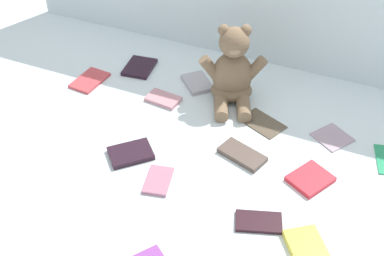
{
  "coord_description": "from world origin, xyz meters",
  "views": [
    {
      "loc": [
        0.44,
        -1.1,
        1.03
      ],
      "look_at": [
        0.0,
        -0.1,
        0.1
      ],
      "focal_mm": 46.72,
      "sensor_mm": 36.0,
      "label": 1
    }
  ],
  "objects_px": {
    "book_case_11": "(131,153)",
    "book_case_6": "(259,222)",
    "book_case_5": "(242,155)",
    "book_case_13": "(163,99)",
    "book_case_0": "(310,179)",
    "book_case_2": "(158,180)",
    "book_case_3": "(332,137)",
    "book_case_12": "(90,80)",
    "book_case_4": "(307,248)",
    "teddy_bear": "(232,74)",
    "book_case_9": "(197,83)",
    "book_case_1": "(263,123)",
    "book_case_7": "(140,67)"
  },
  "relations": [
    {
      "from": "book_case_11",
      "to": "book_case_1",
      "type": "bearing_deg",
      "value": 89.07
    },
    {
      "from": "book_case_4",
      "to": "book_case_5",
      "type": "relative_size",
      "value": 0.83
    },
    {
      "from": "book_case_2",
      "to": "book_case_6",
      "type": "xyz_separation_m",
      "value": [
        0.3,
        -0.03,
        -0.0
      ]
    },
    {
      "from": "book_case_3",
      "to": "book_case_6",
      "type": "height_order",
      "value": "same"
    },
    {
      "from": "book_case_0",
      "to": "book_case_12",
      "type": "bearing_deg",
      "value": 17.49
    },
    {
      "from": "book_case_4",
      "to": "book_case_13",
      "type": "distance_m",
      "value": 0.72
    },
    {
      "from": "book_case_11",
      "to": "book_case_6",
      "type": "bearing_deg",
      "value": 33.55
    },
    {
      "from": "book_case_0",
      "to": "book_case_9",
      "type": "xyz_separation_m",
      "value": [
        -0.48,
        0.3,
        0.0
      ]
    },
    {
      "from": "book_case_5",
      "to": "book_case_9",
      "type": "distance_m",
      "value": 0.39
    },
    {
      "from": "book_case_0",
      "to": "book_case_2",
      "type": "xyz_separation_m",
      "value": [
        -0.39,
        -0.18,
        -0.0
      ]
    },
    {
      "from": "book_case_0",
      "to": "book_case_5",
      "type": "xyz_separation_m",
      "value": [
        -0.21,
        0.02,
        0.0
      ]
    },
    {
      "from": "book_case_4",
      "to": "book_case_11",
      "type": "bearing_deg",
      "value": 131.64
    },
    {
      "from": "book_case_0",
      "to": "book_case_3",
      "type": "height_order",
      "value": "book_case_0"
    },
    {
      "from": "teddy_bear",
      "to": "book_case_9",
      "type": "height_order",
      "value": "teddy_bear"
    },
    {
      "from": "book_case_9",
      "to": "book_case_11",
      "type": "height_order",
      "value": "book_case_11"
    },
    {
      "from": "book_case_0",
      "to": "book_case_4",
      "type": "height_order",
      "value": "book_case_4"
    },
    {
      "from": "book_case_0",
      "to": "book_case_6",
      "type": "distance_m",
      "value": 0.22
    },
    {
      "from": "book_case_4",
      "to": "book_case_7",
      "type": "height_order",
      "value": "book_case_4"
    },
    {
      "from": "book_case_2",
      "to": "book_case_12",
      "type": "height_order",
      "value": "same"
    },
    {
      "from": "teddy_bear",
      "to": "book_case_4",
      "type": "xyz_separation_m",
      "value": [
        0.39,
        -0.51,
        -0.09
      ]
    },
    {
      "from": "book_case_1",
      "to": "book_case_4",
      "type": "bearing_deg",
      "value": -126.5
    },
    {
      "from": "book_case_3",
      "to": "book_case_9",
      "type": "height_order",
      "value": "book_case_9"
    },
    {
      "from": "teddy_bear",
      "to": "book_case_4",
      "type": "relative_size",
      "value": 2.36
    },
    {
      "from": "book_case_1",
      "to": "book_case_6",
      "type": "relative_size",
      "value": 1.14
    },
    {
      "from": "book_case_0",
      "to": "book_case_6",
      "type": "height_order",
      "value": "book_case_0"
    },
    {
      "from": "book_case_12",
      "to": "book_case_4",
      "type": "bearing_deg",
      "value": -19.6
    },
    {
      "from": "book_case_0",
      "to": "book_case_12",
      "type": "distance_m",
      "value": 0.85
    },
    {
      "from": "book_case_7",
      "to": "book_case_12",
      "type": "height_order",
      "value": "book_case_7"
    },
    {
      "from": "book_case_2",
      "to": "book_case_5",
      "type": "bearing_deg",
      "value": 33.87
    },
    {
      "from": "book_case_2",
      "to": "book_case_4",
      "type": "bearing_deg",
      "value": -20.38
    },
    {
      "from": "book_case_2",
      "to": "book_case_3",
      "type": "xyz_separation_m",
      "value": [
        0.41,
        0.38,
        -0.0
      ]
    },
    {
      "from": "book_case_1",
      "to": "book_case_7",
      "type": "relative_size",
      "value": 1.08
    },
    {
      "from": "book_case_4",
      "to": "book_case_11",
      "type": "height_order",
      "value": "book_case_4"
    },
    {
      "from": "book_case_12",
      "to": "book_case_7",
      "type": "bearing_deg",
      "value": 54.04
    },
    {
      "from": "book_case_0",
      "to": "teddy_bear",
      "type": "bearing_deg",
      "value": -10.34
    },
    {
      "from": "book_case_5",
      "to": "book_case_13",
      "type": "xyz_separation_m",
      "value": [
        -0.34,
        0.15,
        -0.0
      ]
    },
    {
      "from": "book_case_0",
      "to": "book_case_13",
      "type": "xyz_separation_m",
      "value": [
        -0.55,
        0.17,
        -0.0
      ]
    },
    {
      "from": "book_case_13",
      "to": "teddy_bear",
      "type": "bearing_deg",
      "value": -57.49
    },
    {
      "from": "teddy_bear",
      "to": "book_case_5",
      "type": "distance_m",
      "value": 0.3
    },
    {
      "from": "book_case_3",
      "to": "book_case_9",
      "type": "xyz_separation_m",
      "value": [
        -0.5,
        0.09,
        0.0
      ]
    },
    {
      "from": "book_case_2",
      "to": "book_case_11",
      "type": "distance_m",
      "value": 0.14
    },
    {
      "from": "book_case_1",
      "to": "book_case_13",
      "type": "xyz_separation_m",
      "value": [
        -0.35,
        -0.02,
        0.0
      ]
    },
    {
      "from": "book_case_13",
      "to": "book_case_5",
      "type": "bearing_deg",
      "value": -109.05
    },
    {
      "from": "teddy_bear",
      "to": "book_case_6",
      "type": "relative_size",
      "value": 2.26
    },
    {
      "from": "book_case_9",
      "to": "book_case_6",
      "type": "bearing_deg",
      "value": -97.47
    },
    {
      "from": "book_case_4",
      "to": "book_case_7",
      "type": "bearing_deg",
      "value": 108.39
    },
    {
      "from": "book_case_0",
      "to": "book_case_2",
      "type": "relative_size",
      "value": 1.06
    },
    {
      "from": "book_case_0",
      "to": "book_case_11",
      "type": "xyz_separation_m",
      "value": [
        -0.52,
        -0.11,
        0.0
      ]
    },
    {
      "from": "book_case_3",
      "to": "book_case_13",
      "type": "relative_size",
      "value": 0.89
    },
    {
      "from": "book_case_7",
      "to": "teddy_bear",
      "type": "bearing_deg",
      "value": 167.56
    }
  ]
}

